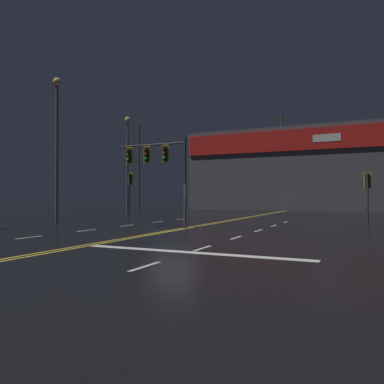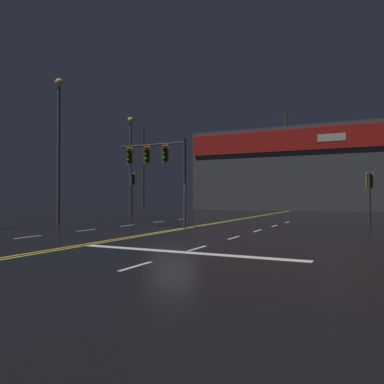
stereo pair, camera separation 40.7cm
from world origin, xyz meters
TOP-DOWN VIEW (x-y plane):
  - ground_plane at (0.00, 0.00)m, footprint 200.00×200.00m
  - road_markings at (0.63, -1.01)m, footprint 11.92×60.00m
  - traffic_signal_median at (-1.84, 1.40)m, footprint 4.29×0.36m
  - traffic_signal_corner_northeast at (9.09, 8.57)m, footprint 0.42×0.36m
  - traffic_signal_corner_northwest at (-8.95, 9.34)m, footprint 0.42×0.36m
  - streetlight_near_right at (-11.08, 12.06)m, footprint 0.56×0.56m
  - streetlight_far_left at (-9.67, 1.85)m, footprint 0.56×0.56m
  - building_backdrop at (0.00, 35.82)m, footprint 27.43×10.23m
  - utility_pole_row at (-2.31, 31.82)m, footprint 47.03×0.26m

SIDE VIEW (x-z plane):
  - ground_plane at x=0.00m, z-range 0.00..0.00m
  - road_markings at x=0.63m, z-range 0.00..0.01m
  - traffic_signal_corner_northeast at x=9.09m, z-range 0.76..4.00m
  - traffic_signal_corner_northwest at x=-8.95m, z-range 0.88..4.62m
  - traffic_signal_median at x=-1.84m, z-range 1.37..6.32m
  - building_backdrop at x=0.00m, z-range 0.02..10.74m
  - streetlight_near_right at x=-11.08m, z-range 1.29..10.47m
  - utility_pole_row at x=-2.31m, z-range -0.28..12.49m
  - streetlight_far_left at x=-9.67m, z-range 1.32..11.01m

